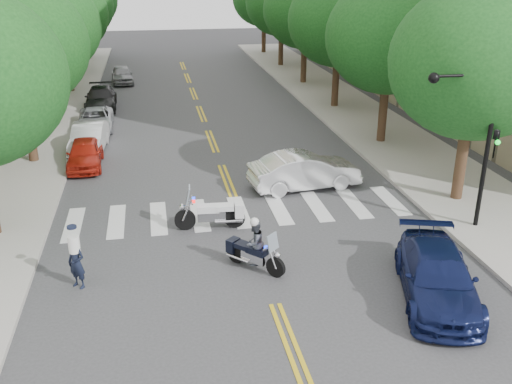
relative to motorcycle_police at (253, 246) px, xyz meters
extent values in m
plane|color=#38383A|center=(0.24, -2.14, -0.79)|extent=(140.00, 140.00, 0.00)
cube|color=#9E9991|center=(-9.26, 19.86, -0.71)|extent=(5.00, 60.00, 0.15)
cube|color=#9E9991|center=(9.74, 19.86, -0.71)|extent=(5.00, 60.00, 0.15)
cylinder|color=#382316|center=(-8.56, 11.86, 0.88)|extent=(0.44, 0.44, 3.32)
ellipsoid|color=#144616|center=(-8.56, 11.86, 4.78)|extent=(6.40, 6.40, 5.76)
cylinder|color=#382316|center=(-8.56, 19.86, 0.88)|extent=(0.44, 0.44, 3.32)
ellipsoid|color=#144616|center=(-8.56, 19.86, 4.78)|extent=(6.40, 6.40, 5.76)
cylinder|color=#382316|center=(-8.56, 27.86, 0.88)|extent=(0.44, 0.44, 3.32)
ellipsoid|color=#144616|center=(-8.56, 27.86, 4.78)|extent=(6.40, 6.40, 5.76)
cylinder|color=#382316|center=(-8.56, 35.86, 0.88)|extent=(0.44, 0.44, 3.32)
ellipsoid|color=#144616|center=(-8.56, 35.86, 4.78)|extent=(6.40, 6.40, 5.76)
cylinder|color=#382316|center=(-8.56, 43.86, 0.88)|extent=(0.44, 0.44, 3.32)
cylinder|color=#382316|center=(9.04, 3.86, 0.88)|extent=(0.44, 0.44, 3.32)
ellipsoid|color=#144616|center=(9.04, 3.86, 4.78)|extent=(6.40, 6.40, 5.76)
cylinder|color=#382316|center=(9.04, 11.86, 0.88)|extent=(0.44, 0.44, 3.32)
ellipsoid|color=#144616|center=(9.04, 11.86, 4.78)|extent=(6.40, 6.40, 5.76)
cylinder|color=#382316|center=(9.04, 19.86, 0.88)|extent=(0.44, 0.44, 3.32)
ellipsoid|color=#144616|center=(9.04, 19.86, 4.78)|extent=(6.40, 6.40, 5.76)
cylinder|color=#382316|center=(9.04, 27.86, 0.88)|extent=(0.44, 0.44, 3.32)
ellipsoid|color=#144616|center=(9.04, 27.86, 4.78)|extent=(6.40, 6.40, 5.76)
cylinder|color=#382316|center=(9.04, 35.86, 0.88)|extent=(0.44, 0.44, 3.32)
ellipsoid|color=#144616|center=(9.04, 35.86, 4.78)|extent=(6.40, 6.40, 5.76)
cylinder|color=#382316|center=(9.04, 43.86, 0.88)|extent=(0.44, 0.44, 3.32)
cylinder|color=black|center=(8.44, 1.36, 2.21)|extent=(0.16, 0.16, 6.00)
cylinder|color=black|center=(7.24, 1.36, 4.81)|extent=(2.40, 0.10, 0.10)
sphere|color=black|center=(6.14, 1.36, 4.76)|extent=(0.36, 0.36, 0.36)
imported|color=black|center=(8.69, 1.36, 2.41)|extent=(0.16, 0.20, 1.00)
sphere|color=#0CCC26|center=(8.69, 1.21, 2.51)|extent=(0.18, 0.18, 0.18)
cylinder|color=black|center=(0.59, -0.63, -0.46)|extent=(0.54, 0.57, 0.65)
cylinder|color=black|center=(-0.45, 0.49, -0.46)|extent=(0.57, 0.59, 0.65)
cube|color=silver|center=(0.04, -0.04, -0.36)|extent=(0.81, 0.84, 0.31)
cube|color=black|center=(0.10, -0.11, -0.12)|extent=(0.71, 0.72, 0.21)
cube|color=black|center=(-0.26, 0.28, -0.10)|extent=(0.64, 0.64, 0.15)
cube|color=black|center=(-0.55, 0.59, -0.21)|extent=(0.50, 0.50, 0.43)
cube|color=#8C99A5|center=(0.50, -0.54, 0.36)|extent=(0.45, 0.43, 0.52)
cube|color=red|center=(0.48, -0.34, 0.19)|extent=(0.13, 0.13, 0.08)
cube|color=#0C26E5|center=(0.31, -0.50, 0.19)|extent=(0.13, 0.13, 0.08)
imported|color=#474C56|center=(0.04, -0.04, 0.14)|extent=(0.92, 0.91, 1.50)
sphere|color=silver|center=(0.04, -0.04, 0.84)|extent=(0.29, 0.29, 0.29)
cylinder|color=black|center=(-1.91, 3.20, -0.41)|extent=(0.77, 0.20, 0.76)
cylinder|color=black|center=(-0.13, 3.09, -0.41)|extent=(0.77, 0.25, 0.76)
cube|color=silver|center=(-0.96, 3.15, -0.28)|extent=(1.03, 0.42, 0.36)
cube|color=silver|center=(-1.08, 3.15, 0.00)|extent=(0.81, 0.45, 0.25)
cube|color=silver|center=(-0.46, 3.11, 0.02)|extent=(0.64, 0.48, 0.18)
cube|color=silver|center=(0.04, 3.08, -0.12)|extent=(0.37, 0.51, 0.50)
cube|color=#8C99A5|center=(-1.77, 3.19, 0.56)|extent=(0.21, 0.57, 0.61)
cube|color=red|center=(-1.59, 3.05, 0.35)|extent=(0.12, 0.12, 0.09)
cube|color=#0C26E5|center=(-1.57, 3.32, 0.35)|extent=(0.12, 0.12, 0.09)
imported|color=black|center=(-5.30, -0.14, 0.02)|extent=(0.70, 0.67, 1.62)
imported|color=white|center=(3.37, 6.36, -0.01)|extent=(4.89, 2.22, 1.56)
imported|color=#0F1740|center=(4.85, -2.64, -0.08)|extent=(3.31, 5.24, 1.42)
imported|color=red|center=(-6.06, 10.86, -0.13)|extent=(1.61, 3.87, 1.31)
imported|color=silver|center=(-6.06, 13.17, -0.08)|extent=(1.79, 4.41, 1.42)
imported|color=#AFB1B7|center=(-6.06, 17.36, -0.20)|extent=(2.06, 4.29, 1.18)
imported|color=black|center=(-6.06, 22.36, -0.09)|extent=(2.03, 4.81, 1.39)
imported|color=gray|center=(-4.96, 30.73, -0.12)|extent=(1.89, 4.04, 1.34)
camera|label=1|loc=(-2.80, -15.56, 8.26)|focal=40.00mm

